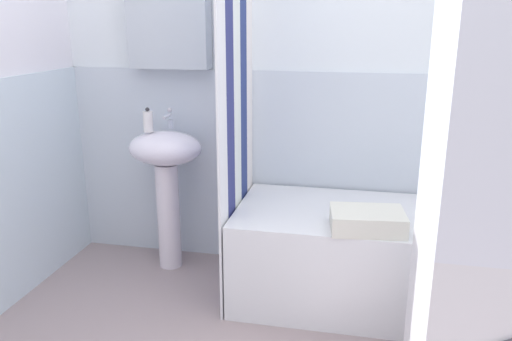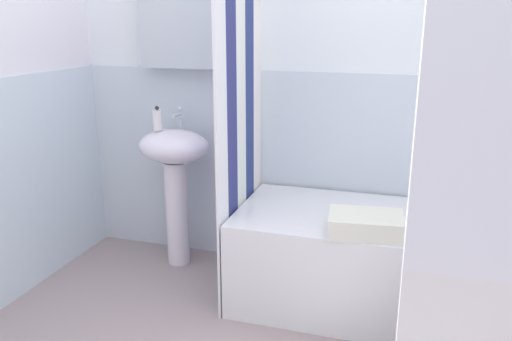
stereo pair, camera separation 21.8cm
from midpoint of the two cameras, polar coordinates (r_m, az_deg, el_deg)
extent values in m
cube|color=white|center=(3.01, 10.17, 10.77)|extent=(3.60, 0.05, 2.40)
cube|color=silver|center=(3.09, 9.54, -0.41)|extent=(3.60, 0.02, 1.20)
cube|color=silver|center=(3.13, -6.44, 16.39)|extent=(0.48, 0.12, 0.56)
cube|color=silver|center=(2.93, -24.72, -2.66)|extent=(0.02, 1.81, 1.20)
cylinder|color=white|center=(3.21, -6.84, -4.79)|extent=(0.14, 0.14, 0.66)
ellipsoid|color=white|center=(3.08, -7.11, 2.67)|extent=(0.44, 0.34, 0.20)
cylinder|color=silver|center=(3.15, -6.45, 5.30)|extent=(0.03, 0.03, 0.05)
cylinder|color=silver|center=(3.09, -6.85, 6.13)|extent=(0.02, 0.10, 0.02)
sphere|color=silver|center=(3.13, -6.50, 6.82)|extent=(0.03, 0.03, 0.03)
cylinder|color=white|center=(3.06, -8.90, 5.55)|extent=(0.06, 0.06, 0.12)
sphere|color=#2B292B|center=(3.05, -8.96, 6.88)|extent=(0.02, 0.02, 0.02)
cube|color=white|center=(2.84, 15.63, -9.87)|extent=(1.49, 0.72, 0.51)
cube|color=white|center=(2.44, -1.37, 5.01)|extent=(0.01, 0.14, 2.00)
cube|color=navy|center=(2.58, -0.36, 5.62)|extent=(0.01, 0.14, 2.00)
cube|color=white|center=(2.71, 0.56, 6.16)|extent=(0.01, 0.14, 2.00)
cube|color=navy|center=(2.85, 1.39, 6.65)|extent=(0.01, 0.14, 2.00)
cube|color=white|center=(2.99, 2.15, 7.09)|extent=(0.01, 0.14, 2.00)
cylinder|color=#2F4B98|center=(3.06, 28.48, -2.00)|extent=(0.07, 0.07, 0.22)
cylinder|color=#BE4467|center=(3.01, 26.76, -2.15)|extent=(0.07, 0.07, 0.21)
cylinder|color=#1E1D2D|center=(2.98, 27.04, -0.02)|extent=(0.05, 0.05, 0.02)
cube|color=silver|center=(2.50, 14.61, -5.84)|extent=(0.37, 0.28, 0.10)
camera|label=1|loc=(0.11, -87.55, 0.72)|focal=35.97mm
camera|label=2|loc=(0.11, 92.45, -0.72)|focal=35.97mm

